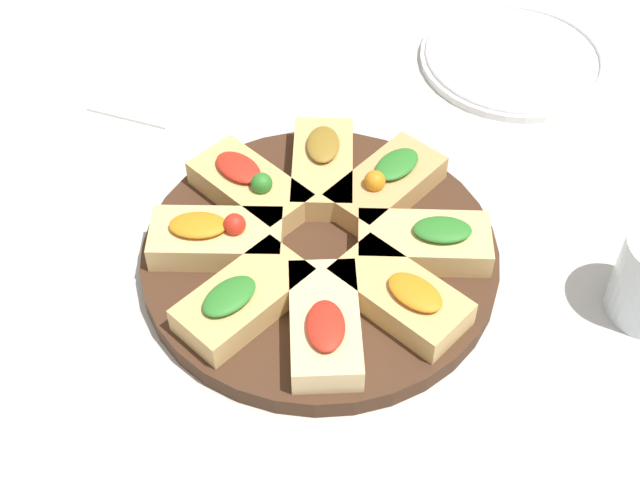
{
  "coord_description": "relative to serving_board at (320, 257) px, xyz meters",
  "views": [
    {
      "loc": [
        0.49,
        0.35,
        0.71
      ],
      "look_at": [
        0.0,
        0.0,
        0.04
      ],
      "focal_mm": 50.0,
      "sensor_mm": 36.0,
      "label": 1
    }
  ],
  "objects": [
    {
      "name": "ground_plane",
      "position": [
        0.0,
        0.0,
        -0.01
      ],
      "size": [
        3.0,
        3.0,
        0.0
      ],
      "primitive_type": "plane",
      "color": "beige"
    },
    {
      "name": "serving_board",
      "position": [
        0.0,
        0.0,
        0.0
      ],
      "size": [
        0.37,
        0.37,
        0.02
      ],
      "primitive_type": "cylinder",
      "color": "#422819",
      "rests_on": "ground_plane"
    },
    {
      "name": "focaccia_slice_0",
      "position": [
        -0.06,
        0.09,
        0.03
      ],
      "size": [
        0.13,
        0.15,
        0.04
      ],
      "color": "#DBB775",
      "rests_on": "serving_board"
    },
    {
      "name": "focaccia_slice_1",
      "position": [
        -0.11,
        0.01,
        0.03
      ],
      "size": [
        0.14,
        0.08,
        0.05
      ],
      "color": "tan",
      "rests_on": "serving_board"
    },
    {
      "name": "focaccia_slice_2",
      "position": [
        -0.09,
        -0.06,
        0.03
      ],
      "size": [
        0.15,
        0.13,
        0.04
      ],
      "color": "tan",
      "rests_on": "serving_board"
    },
    {
      "name": "focaccia_slice_3",
      "position": [
        -0.02,
        -0.1,
        0.03
      ],
      "size": [
        0.09,
        0.14,
        0.05
      ],
      "color": "tan",
      "rests_on": "serving_board"
    },
    {
      "name": "focaccia_slice_4",
      "position": [
        0.06,
        -0.09,
        0.03
      ],
      "size": [
        0.13,
        0.15,
        0.05
      ],
      "color": "#DBB775",
      "rests_on": "serving_board"
    },
    {
      "name": "focaccia_slice_5",
      "position": [
        0.11,
        -0.02,
        0.03
      ],
      "size": [
        0.14,
        0.08,
        0.04
      ],
      "color": "tan",
      "rests_on": "serving_board"
    },
    {
      "name": "focaccia_slice_6",
      "position": [
        0.08,
        0.07,
        0.03
      ],
      "size": [
        0.15,
        0.13,
        0.04
      ],
      "color": "#E5C689",
      "rests_on": "serving_board"
    },
    {
      "name": "focaccia_slice_7",
      "position": [
        0.01,
        0.11,
        0.03
      ],
      "size": [
        0.08,
        0.14,
        0.04
      ],
      "color": "tan",
      "rests_on": "serving_board"
    },
    {
      "name": "plate_left",
      "position": [
        -0.42,
        0.01,
        -0.0
      ],
      "size": [
        0.24,
        0.24,
        0.02
      ],
      "color": "white",
      "rests_on": "ground_plane"
    },
    {
      "name": "napkin_stack",
      "position": [
        -0.11,
        -0.34,
        -0.01
      ],
      "size": [
        0.15,
        0.14,
        0.01
      ],
      "primitive_type": "cube",
      "rotation": [
        0.0,
        0.0,
        0.28
      ],
      "color": "white",
      "rests_on": "ground_plane"
    }
  ]
}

